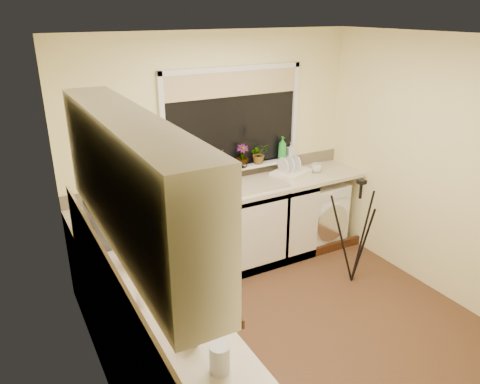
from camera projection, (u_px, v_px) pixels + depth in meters
The scene contains 34 objects.
floor at pixel (292, 327), 4.09m from camera, with size 3.20×3.20×0.00m, color brown.
ceiling at pixel (308, 37), 3.18m from camera, with size 3.20×3.20×0.00m, color white.
wall_back at pixel (216, 152), 4.85m from camera, with size 3.20×3.20×0.00m, color #FFF2AA.
wall_front at pixel (467, 298), 2.41m from camera, with size 3.20×3.20×0.00m, color #FFF2AA.
wall_left at pixel (93, 248), 2.92m from camera, with size 3.00×3.00×0.00m, color #FFF2AA.
wall_right at pixel (437, 169), 4.35m from camera, with size 3.00×3.00×0.00m, color #FFF2AA.
base_cabinet_back at pixel (202, 238), 4.76m from camera, with size 2.55×0.60×0.86m, color silver.
base_cabinet_left at pixel (162, 361), 3.10m from camera, with size 0.54×2.40×0.86m, color silver.
worktop_back at pixel (229, 192), 4.74m from camera, with size 3.20×0.60×0.04m, color beige.
worktop_left at pixel (158, 305), 2.93m from camera, with size 0.60×2.40×0.04m, color beige.
upper_cabinet at pixel (130, 181), 2.41m from camera, with size 0.28×1.90×0.70m, color silver.
splashback_left at pixel (108, 284), 2.71m from camera, with size 0.02×2.40×0.45m, color beige.
splashback_back at pixel (216, 175), 4.94m from camera, with size 3.20×0.02×0.14m, color beige.
window_glass at pixel (233, 120), 4.81m from camera, with size 1.50×0.02×1.00m, color black.
window_blind at pixel (234, 84), 4.65m from camera, with size 1.50×0.02×0.25m, color tan.
windowsill at pixel (235, 168), 4.96m from camera, with size 1.60×0.14×0.03m, color white.
sink at pixel (246, 185), 4.81m from camera, with size 0.82×0.46×0.03m, color tan.
faucet at pixel (238, 171), 4.92m from camera, with size 0.03×0.03×0.24m, color silver.
washing_machine at pixel (317, 213), 5.46m from camera, with size 0.54×0.52×0.76m, color white.
laptop at pixel (173, 196), 4.40m from camera, with size 0.47×0.46×0.26m.
kettle at pixel (139, 251), 3.33m from camera, with size 0.16×0.16×0.21m, color white.
dish_rack at pixel (291, 173), 5.11m from camera, with size 0.41×0.31×0.06m, color white.
tripod at pixel (356, 232), 4.59m from camera, with size 0.55×0.55×1.12m, color black, non-canonical shape.
glass_jug at pixel (220, 358), 2.35m from camera, with size 0.11×0.11×0.16m, color #B6BBC1.
steel_jar at pixel (142, 297), 2.89m from camera, with size 0.08×0.08×0.11m, color white.
microwave at pixel (111, 222), 3.72m from camera, with size 0.48×0.32×0.26m, color silver.
plant_a at pixel (188, 164), 4.62m from camera, with size 0.13×0.09×0.26m, color #999999.
plant_b at pixel (218, 160), 4.79m from camera, with size 0.13×0.10×0.23m, color #999999.
plant_c at pixel (242, 156), 4.91m from camera, with size 0.14×0.14×0.24m, color #999999.
plant_d at pixel (259, 154), 5.02m from camera, with size 0.20×0.17×0.22m, color #999999.
soap_bottle_green at pixel (282, 148), 5.16m from camera, with size 0.10×0.10×0.26m, color green.
soap_bottle_clear at pixel (291, 150), 5.23m from camera, with size 0.08×0.08×0.17m, color #999999.
cup_back at pixel (316, 168), 5.22m from camera, with size 0.13×0.13×0.10m, color silver.
cup_left at pixel (193, 338), 2.54m from camera, with size 0.10×0.10×0.09m, color beige.
Camera 1 is at (-2.03, -2.70, 2.64)m, focal length 34.47 mm.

